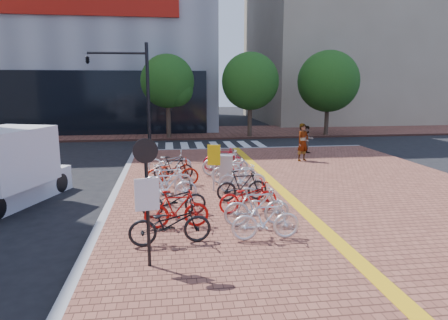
{
  "coord_description": "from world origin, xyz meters",
  "views": [
    {
      "loc": [
        -2.06,
        -11.68,
        3.95
      ],
      "look_at": [
        -0.1,
        2.19,
        1.3
      ],
      "focal_mm": 32.0,
      "sensor_mm": 36.0,
      "label": 1
    }
  ],
  "objects": [
    {
      "name": "ground",
      "position": [
        0.0,
        0.0,
        0.0
      ],
      "size": [
        120.0,
        120.0,
        0.0
      ],
      "primitive_type": "plane",
      "color": "black",
      "rests_on": "ground"
    },
    {
      "name": "sidewalk",
      "position": [
        3.0,
        -5.0,
        0.07
      ],
      "size": [
        14.0,
        34.0,
        0.15
      ],
      "primitive_type": "cube",
      "color": "brown",
      "rests_on": "ground"
    },
    {
      "name": "tactile_strip",
      "position": [
        2.0,
        -5.0,
        0.16
      ],
      "size": [
        0.4,
        34.0,
        0.01
      ],
      "primitive_type": "cube",
      "color": "gold",
      "rests_on": "sidewalk"
    },
    {
      "name": "kerb_west",
      "position": [
        -4.0,
        -5.0,
        0.08
      ],
      "size": [
        0.25,
        34.0,
        0.15
      ],
      "primitive_type": "cube",
      "color": "gray",
      "rests_on": "ground"
    },
    {
      "name": "kerb_north",
      "position": [
        3.0,
        12.0,
        0.08
      ],
      "size": [
        14.0,
        0.25,
        0.15
      ],
      "primitive_type": "cube",
      "color": "gray",
      "rests_on": "ground"
    },
    {
      "name": "far_sidewalk",
      "position": [
        0.0,
        21.0,
        0.07
      ],
      "size": [
        70.0,
        8.0,
        0.15
      ],
      "primitive_type": "cube",
      "color": "brown",
      "rests_on": "ground"
    },
    {
      "name": "building_beige",
      "position": [
        18.0,
        32.0,
        9.0
      ],
      "size": [
        20.0,
        18.0,
        18.0
      ],
      "primitive_type": "cube",
      "color": "gray",
      "rests_on": "ground"
    },
    {
      "name": "crosswalk",
      "position": [
        0.5,
        14.0,
        0.01
      ],
      "size": [
        7.5,
        4.0,
        0.01
      ],
      "color": "silver",
      "rests_on": "ground"
    },
    {
      "name": "street_trees",
      "position": [
        5.04,
        17.45,
        4.1
      ],
      "size": [
        16.2,
        4.6,
        6.35
      ],
      "color": "#38281E",
      "rests_on": "far_sidewalk"
    },
    {
      "name": "bike_0",
      "position": [
        -2.06,
        -2.46,
        0.67
      ],
      "size": [
        2.04,
        0.88,
        1.04
      ],
      "primitive_type": "imported",
      "rotation": [
        0.0,
        0.0,
        1.67
      ],
      "color": "black",
      "rests_on": "sidewalk"
    },
    {
      "name": "bike_1",
      "position": [
        -1.88,
        -1.35,
        0.67
      ],
      "size": [
        1.75,
        0.53,
        1.04
      ],
      "primitive_type": "imported",
      "rotation": [
        0.0,
        0.0,
        1.6
      ],
      "color": "#B7110D",
      "rests_on": "sidewalk"
    },
    {
      "name": "bike_2",
      "position": [
        -1.93,
        -0.35,
        0.65
      ],
      "size": [
        1.95,
        0.88,
        0.99
      ],
      "primitive_type": "imported",
      "rotation": [
        0.0,
        0.0,
        1.69
      ],
      "color": "black",
      "rests_on": "sidewalk"
    },
    {
      "name": "bike_3",
      "position": [
        -2.13,
        0.88,
        0.73
      ],
      "size": [
        1.94,
        0.59,
        1.16
      ],
      "primitive_type": "imported",
      "rotation": [
        0.0,
        0.0,
        1.59
      ],
      "color": "white",
      "rests_on": "sidewalk"
    },
    {
      "name": "bike_4",
      "position": [
        -2.09,
        2.13,
        0.68
      ],
      "size": [
        1.82,
        0.78,
        1.06
      ],
      "primitive_type": "imported",
      "rotation": [
        0.0,
        0.0,
        1.73
      ],
      "color": "silver",
      "rests_on": "sidewalk"
    },
    {
      "name": "bike_5",
      "position": [
        -1.94,
        3.24,
        0.68
      ],
      "size": [
        2.03,
        0.75,
        1.06
      ],
      "primitive_type": "imported",
      "rotation": [
        0.0,
        0.0,
        1.6
      ],
      "color": "#9D1A0B",
      "rests_on": "sidewalk"
    },
    {
      "name": "bike_6",
      "position": [
        -1.87,
        4.25,
        0.63
      ],
      "size": [
        1.65,
        0.67,
        0.97
      ],
      "primitive_type": "imported",
      "rotation": [
        0.0,
        0.0,
        1.71
      ],
      "color": "black",
      "rests_on": "sidewalk"
    },
    {
      "name": "bike_7",
      "position": [
        -2.02,
        5.54,
        0.65
      ],
      "size": [
        1.94,
        0.8,
        0.99
      ],
      "primitive_type": "imported",
      "rotation": [
        0.0,
        0.0,
        1.5
      ],
      "color": "silver",
      "rests_on": "sidewalk"
    },
    {
      "name": "bike_8",
      "position": [
        0.28,
        -2.51,
        0.67
      ],
      "size": [
        1.74,
        0.54,
        1.04
      ],
      "primitive_type": "imported",
      "rotation": [
        0.0,
        0.0,
        1.6
      ],
      "color": "silver",
      "rests_on": "sidewalk"
    },
    {
      "name": "bike_9",
      "position": [
        0.28,
        -1.52,
        0.7
      ],
      "size": [
        1.83,
        0.55,
        1.09
      ],
      "primitive_type": "imported",
      "rotation": [
        0.0,
        0.0,
        1.55
      ],
      "color": "#B0AFB4",
      "rests_on": "sidewalk"
    },
    {
      "name": "bike_10",
      "position": [
        0.29,
        -0.29,
        0.63
      ],
      "size": [
        1.93,
        0.94,
        0.97
      ],
      "primitive_type": "imported",
      "rotation": [
        0.0,
        0.0,
        1.74
      ],
      "color": "red",
      "rests_on": "sidewalk"
    },
    {
      "name": "bike_11",
      "position": [
        0.33,
        0.93,
        0.67
      ],
      "size": [
        1.75,
        0.61,
        1.03
      ],
      "primitive_type": "imported",
      "rotation": [
        0.0,
        0.0,
        1.64
      ],
      "color": "black",
      "rests_on": "sidewalk"
    },
    {
      "name": "bike_12",
      "position": [
        0.53,
        1.94,
        0.67
      ],
      "size": [
        1.74,
        0.51,
        1.04
      ],
      "primitive_type": "imported",
      "rotation": [
        0.0,
        0.0,
        1.56
      ],
      "color": "white",
      "rests_on": "sidewalk"
    },
    {
      "name": "bike_13",
      "position": [
        0.4,
        3.27,
        0.66
      ],
      "size": [
        1.73,
        0.61,
        1.02
      ],
      "primitive_type": "imported",
      "rotation": [
        0.0,
        0.0,
        1.49
      ],
      "color": "silver",
      "rests_on": "sidewalk"
    },
    {
      "name": "bike_14",
      "position": [
        0.29,
        4.54,
        0.73
      ],
      "size": [
        2.0,
        0.8,
        1.17
      ],
      "primitive_type": "imported",
      "rotation": [
        0.0,
        0.0,
        1.44
      ],
      "color": "#B0B0B4",
      "rests_on": "sidewalk"
    },
    {
      "name": "bike_15",
      "position": [
        0.33,
        5.68,
        0.68
      ],
      "size": [
        1.79,
        0.63,
        1.05
      ],
      "primitive_type": "imported",
      "rotation": [
        0.0,
        0.0,
        1.5
      ],
      "color": "#A40B1A",
      "rests_on": "sidewalk"
    },
    {
      "name": "pedestrian_a",
      "position": [
        4.66,
        7.45,
        1.1
      ],
      "size": [
        0.82,
        0.71,
        1.9
      ],
      "primitive_type": "imported",
      "rotation": [
        0.0,
        0.0,
        0.46
      ],
      "color": "gray",
      "rests_on": "sidewalk"
    },
    {
      "name": "pedestrian_b",
      "position": [
        5.65,
        9.59,
        0.93
      ],
      "size": [
        0.84,
        0.7,
        1.55
      ],
      "primitive_type": "imported",
      "rotation": [
        0.0,
        0.0,
        0.16
      ],
      "color": "#4E5663",
      "rests_on": "sidewalk"
    },
    {
      "name": "utility_box",
      "position": [
        0.15,
        3.38,
        0.7
      ],
      "size": [
        0.57,
        0.47,
        1.11
      ],
      "primitive_type": "cube",
      "rotation": [
        0.0,
        0.0,
        -0.21
      ],
      "color": "#AEAEB3",
      "rests_on": "sidewalk"
    },
    {
      "name": "yellow_sign",
      "position": [
        -0.47,
        2.23,
        1.33
      ],
      "size": [
        0.46,
        0.16,
        1.7
      ],
      "color": "#B7B7BC",
      "rests_on": "sidewalk"
    },
    {
      "name": "notice_sign",
      "position": [
        -2.52,
        -3.63,
        1.89
      ],
      "size": [
        0.51,
        0.16,
        2.75
      ],
      "color": "black",
      "rests_on": "sidewalk"
    },
    {
      "name": "traffic_light_pole",
      "position": [
        -4.41,
        9.88,
        4.24
      ],
      "size": [
        3.19,
        1.23,
        5.93
      ],
      "color": "black",
      "rests_on": "sidewalk"
    },
    {
      "name": "box_truck",
      "position": [
        -7.48,
        2.18,
        1.22
      ],
      "size": [
        3.34,
        4.88,
        2.6
      ],
      "color": "silver",
      "rests_on": "ground"
    }
  ]
}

